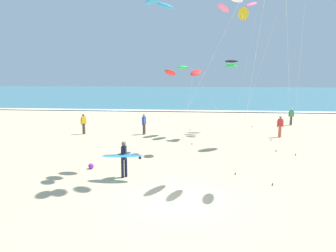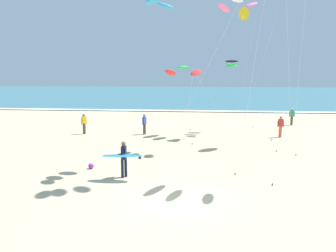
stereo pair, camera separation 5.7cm
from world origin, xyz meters
name	(u,v)px [view 2 (the right image)]	position (x,y,z in m)	size (l,w,h in m)	color
ground_plane	(179,200)	(0.00, 0.00, 0.00)	(160.00, 160.00, 0.00)	#D1BA8E
ocean_water	(197,94)	(0.00, 58.26, 0.04)	(160.00, 60.00, 0.08)	teal
shoreline_foam	(194,111)	(0.00, 28.56, 0.09)	(160.00, 1.41, 0.01)	white
surfer_lead	(123,156)	(-2.73, 2.44, 1.04)	(1.92, 0.91, 1.71)	black
kite_arc_rose_near	(160,2)	(-1.27, 4.58, 8.20)	(4.49, 2.23, 8.49)	#2D99DB
kite_arc_charcoal_high	(232,64)	(3.13, 15.07, 5.40)	(3.85, 2.19, 5.72)	green
kite_arc_emerald_low	(183,71)	(-0.32, 8.20, 4.89)	(2.45, 2.65, 5.20)	red
kite_delta_golden_close	(244,15)	(3.82, 13.63, 8.89)	(2.42, 2.27, 9.43)	yellow
kite_arc_ivory_outer	(237,5)	(3.39, 14.69, 9.80)	(3.59, 4.33, 10.21)	pink
bystander_yellow_top	(84,124)	(-8.27, 13.05, 0.81)	(0.36, 0.40, 1.59)	#4C3D2D
bystander_green_top	(292,116)	(8.97, 19.05, 0.81)	(0.50, 0.22, 1.59)	#4C3D2D
bystander_blue_top	(144,124)	(-3.57, 13.38, 0.81)	(0.30, 0.46, 1.59)	#4C3D2D
bystander_red_top	(281,126)	(6.68, 13.17, 0.81)	(0.49, 0.24, 1.59)	#D8593F
beach_ball	(91,166)	(-4.72, 3.81, 0.14)	(0.28, 0.28, 0.28)	purple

